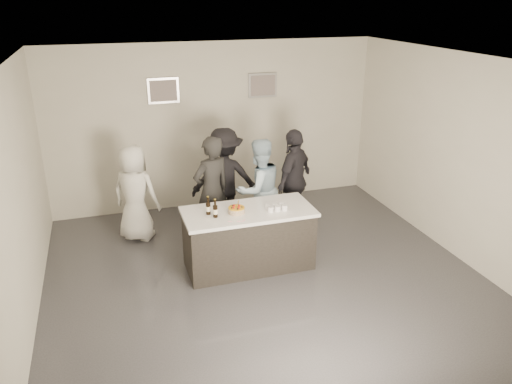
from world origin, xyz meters
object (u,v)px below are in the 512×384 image
at_px(beer_bottle_a, 208,206).
at_px(bar_counter, 248,238).
at_px(person_guest_right, 294,180).
at_px(cake, 236,210).
at_px(person_guest_left, 135,193).
at_px(beer_bottle_b, 215,208).
at_px(person_main_blue, 259,190).
at_px(person_guest_back, 224,178).
at_px(person_main_black, 212,191).

bearing_deg(beer_bottle_a, bar_counter, -2.86).
bearing_deg(bar_counter, person_guest_right, 42.88).
distance_m(cake, person_guest_left, 1.94).
distance_m(cake, beer_bottle_b, 0.33).
relative_size(cake, person_main_blue, 0.14).
xyz_separation_m(cake, person_guest_left, (-1.28, 1.46, -0.15)).
height_order(person_main_blue, person_guest_back, person_guest_back).
distance_m(person_guest_left, person_guest_back, 1.49).
bearing_deg(bar_counter, person_main_blue, 63.22).
height_order(bar_counter, person_main_blue, person_main_blue).
bearing_deg(cake, person_guest_back, 82.23).
bearing_deg(person_guest_left, person_guest_right, -155.86).
relative_size(bar_counter, person_guest_back, 1.08).
relative_size(person_main_blue, person_guest_back, 0.97).
distance_m(bar_counter, person_guest_left, 2.06).
relative_size(bar_counter, person_guest_left, 1.18).
bearing_deg(bar_counter, person_guest_back, 89.06).
bearing_deg(person_guest_left, beer_bottle_b, 155.51).
bearing_deg(bar_counter, beer_bottle_a, 177.14).
relative_size(bar_counter, person_main_blue, 1.11).
distance_m(beer_bottle_b, person_guest_left, 1.81).
bearing_deg(beer_bottle_b, person_guest_back, 71.75).
relative_size(cake, person_guest_right, 0.13).
bearing_deg(cake, person_main_blue, 55.48).
distance_m(person_guest_left, person_guest_right, 2.60).
distance_m(beer_bottle_a, person_main_blue, 1.31).
bearing_deg(person_main_blue, cake, 40.77).
distance_m(person_main_blue, person_guest_right, 0.69).
relative_size(beer_bottle_b, person_guest_right, 0.15).
bearing_deg(person_main_blue, beer_bottle_a, 24.75).
height_order(bar_counter, beer_bottle_a, beer_bottle_a).
xyz_separation_m(cake, person_guest_back, (0.21, 1.53, -0.08)).
distance_m(person_main_black, person_guest_back, 0.69).
distance_m(person_main_blue, person_guest_left, 1.98).
height_order(bar_counter, person_guest_right, person_guest_right).
bearing_deg(person_main_blue, bar_counter, 48.50).
relative_size(person_main_black, person_guest_left, 1.12).
relative_size(beer_bottle_a, person_guest_back, 0.15).
height_order(bar_counter, person_guest_back, person_guest_back).
bearing_deg(person_main_black, person_main_blue, 155.22).
xyz_separation_m(beer_bottle_b, person_guest_right, (1.60, 1.11, -0.16)).
distance_m(cake, person_main_black, 0.95).
xyz_separation_m(cake, person_main_black, (-0.14, 0.94, -0.05)).
bearing_deg(beer_bottle_a, person_main_blue, 39.47).
height_order(beer_bottle_b, person_main_black, person_main_black).
bearing_deg(bar_counter, cake, -167.19).
bearing_deg(person_guest_back, person_main_black, 67.16).
distance_m(beer_bottle_b, person_guest_back, 1.68).
bearing_deg(beer_bottle_b, beer_bottle_a, 120.74).
bearing_deg(person_guest_right, cake, -2.31).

